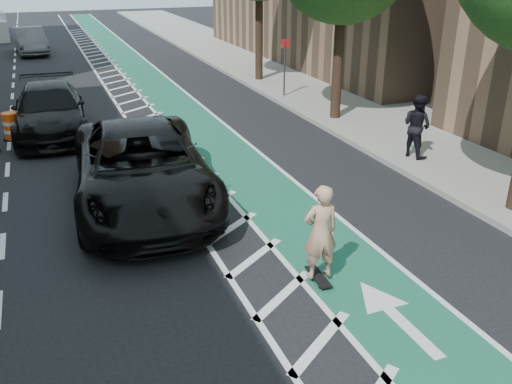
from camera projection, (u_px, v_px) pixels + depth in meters
ground at (181, 273)px, 10.31m from camera, size 120.00×120.00×0.00m
bike_lane at (192, 122)px, 19.86m from camera, size 2.00×90.00×0.01m
buffer_strip at (152, 126)px, 19.35m from camera, size 1.40×90.00×0.01m
sidewalk_right at (347, 104)px, 22.04m from camera, size 5.00×90.00×0.15m
curb_right at (292, 109)px, 21.20m from camera, size 0.12×90.00×0.16m
sign_post at (285, 67)px, 22.59m from camera, size 0.35×0.08×2.47m
skateboard at (318, 277)px, 10.03m from camera, size 0.28×0.80×0.11m
skateboarder at (321, 232)px, 9.66m from camera, size 0.69×0.48×1.82m
suv_near at (142, 167)px, 12.93m from camera, size 3.63×6.92×1.86m
suv_far at (50, 110)px, 18.24m from camera, size 2.49×5.67×1.62m
car_grey at (30, 41)px, 33.77m from camera, size 2.13×4.95×1.59m
pedestrian at (417, 126)px, 15.62m from camera, size 0.90×1.04×1.84m
barrel_b at (12, 127)px, 17.79m from camera, size 0.66×0.66×0.90m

